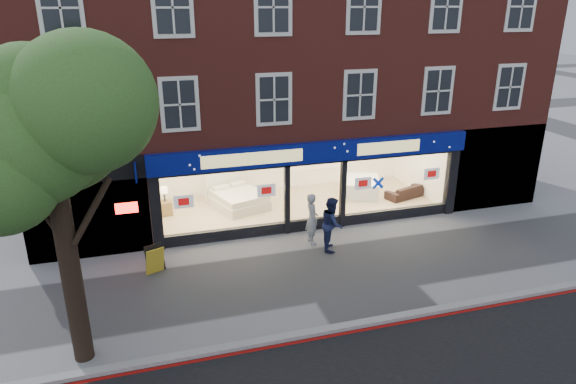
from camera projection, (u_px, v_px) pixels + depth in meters
name	position (u px, v px, depth m)	size (l,w,h in m)	color
ground	(347.00, 268.00, 15.91)	(120.00, 120.00, 0.00)	gray
kerb_line	(394.00, 324.00, 13.12)	(60.00, 0.10, 0.01)	#8C0A07
kerb_stone	(390.00, 318.00, 13.28)	(60.00, 0.25, 0.12)	gray
showroom_floor	(297.00, 206.00, 20.61)	(11.00, 4.50, 0.10)	tan
building	(284.00, 32.00, 19.81)	(19.00, 8.26, 10.30)	maroon
street_tree	(47.00, 153.00, 10.19)	(4.00, 3.20, 6.60)	black
display_bed	(237.00, 198.00, 20.37)	(2.39, 2.63, 1.24)	beige
bedside_table	(166.00, 208.00, 19.54)	(0.45, 0.45, 0.55)	brown
mattress_stack	(361.00, 187.00, 21.56)	(1.98, 2.17, 0.69)	silver
sofa	(405.00, 191.00, 21.32)	(1.76, 0.69, 0.51)	black
a_board	(155.00, 260.00, 15.51)	(0.57, 0.37, 0.88)	gold
pedestrian_grey	(312.00, 219.00, 17.26)	(0.65, 0.43, 1.79)	#999CA0
pedestrian_blue	(332.00, 224.00, 16.86)	(0.88, 0.69, 1.82)	#181E43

